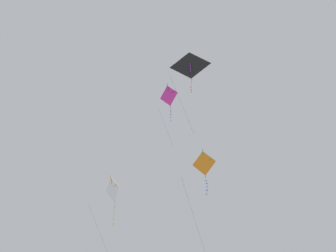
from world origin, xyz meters
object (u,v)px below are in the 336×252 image
object	(u,v)px
kite_diamond_upper_right	(169,96)
kite_diamond_mid_left	(112,189)
kite_diamond_low_drifter	(204,164)
kite_delta_far_centre	(190,66)

from	to	relation	value
kite_diamond_upper_right	kite_diamond_mid_left	bearing A→B (deg)	173.09
kite_diamond_mid_left	kite_diamond_upper_right	world-z (taller)	kite_diamond_upper_right
kite_diamond_low_drifter	kite_diamond_upper_right	size ratio (longest dim) A/B	1.34
kite_diamond_low_drifter	kite_delta_far_centre	size ratio (longest dim) A/B	1.15
kite_delta_far_centre	kite_diamond_upper_right	world-z (taller)	kite_delta_far_centre
kite_diamond_mid_left	kite_diamond_upper_right	size ratio (longest dim) A/B	1.34
kite_delta_far_centre	kite_diamond_mid_left	bearing A→B (deg)	154.08
kite_delta_far_centre	kite_diamond_upper_right	size ratio (longest dim) A/B	1.17
kite_diamond_mid_left	kite_delta_far_centre	distance (m)	15.57
kite_diamond_low_drifter	kite_diamond_upper_right	world-z (taller)	kite_diamond_upper_right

